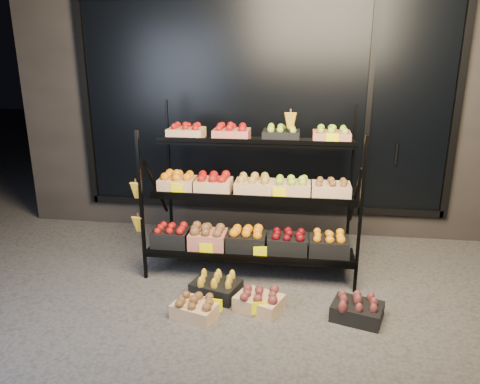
# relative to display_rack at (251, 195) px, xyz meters

# --- Properties ---
(ground) EXTENTS (24.00, 24.00, 0.00)m
(ground) POSITION_rel_display_rack_xyz_m (0.02, -0.60, -0.79)
(ground) COLOR #514F4C
(ground) RESTS_ON ground
(building) EXTENTS (6.00, 2.08, 3.50)m
(building) POSITION_rel_display_rack_xyz_m (0.02, 1.99, 0.96)
(building) COLOR #2D2826
(building) RESTS_ON ground
(display_rack) EXTENTS (2.18, 1.02, 1.71)m
(display_rack) POSITION_rel_display_rack_xyz_m (0.00, 0.00, 0.00)
(display_rack) COLOR black
(display_rack) RESTS_ON ground
(tag_floor_a) EXTENTS (0.13, 0.01, 0.12)m
(tag_floor_a) POSITION_rel_display_rack_xyz_m (-0.19, -1.00, -0.73)
(tag_floor_a) COLOR #F5EF00
(tag_floor_a) RESTS_ON ground
(tag_floor_b) EXTENTS (0.13, 0.01, 0.12)m
(tag_floor_b) POSITION_rel_display_rack_xyz_m (0.19, -1.00, -0.73)
(tag_floor_b) COLOR #F5EF00
(tag_floor_b) RESTS_ON ground
(floor_crate_left) EXTENTS (0.43, 0.37, 0.19)m
(floor_crate_left) POSITION_rel_display_rack_xyz_m (-0.35, -1.04, -0.70)
(floor_crate_left) COLOR #DEB080
(floor_crate_left) RESTS_ON ground
(floor_crate_midleft) EXTENTS (0.50, 0.42, 0.21)m
(floor_crate_midleft) POSITION_rel_display_rack_xyz_m (-0.24, -0.67, -0.69)
(floor_crate_midleft) COLOR black
(floor_crate_midleft) RESTS_ON ground
(floor_crate_midright) EXTENTS (0.47, 0.41, 0.20)m
(floor_crate_midright) POSITION_rel_display_rack_xyz_m (0.18, -0.86, -0.69)
(floor_crate_midright) COLOR #DEB080
(floor_crate_midright) RESTS_ON ground
(floor_crate_right) EXTENTS (0.48, 0.41, 0.21)m
(floor_crate_right) POSITION_rel_display_rack_xyz_m (1.02, -0.89, -0.69)
(floor_crate_right) COLOR black
(floor_crate_right) RESTS_ON ground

